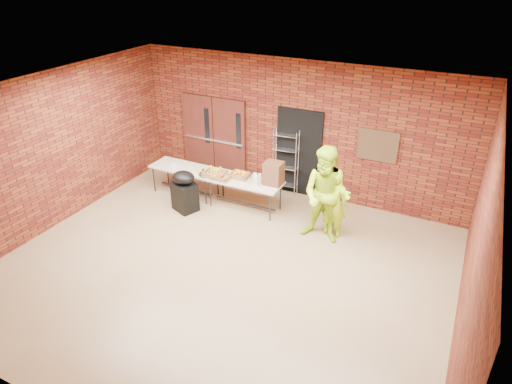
# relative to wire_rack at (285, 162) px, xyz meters

# --- Properties ---
(room) EXTENTS (8.08, 7.08, 3.28)m
(room) POSITION_rel_wire_rack_xyz_m (0.17, -3.32, 0.79)
(room) COLOR #8D714C
(room) RESTS_ON ground
(double_doors) EXTENTS (1.78, 0.12, 2.10)m
(double_doors) POSITION_rel_wire_rack_xyz_m (-2.02, 0.12, 0.24)
(double_doors) COLOR #4C1E15
(double_doors) RESTS_ON room
(dark_doorway) EXTENTS (1.10, 0.06, 2.10)m
(dark_doorway) POSITION_rel_wire_rack_xyz_m (0.27, 0.14, 0.24)
(dark_doorway) COLOR black
(dark_doorway) RESTS_ON room
(bronze_plaque) EXTENTS (0.85, 0.04, 0.70)m
(bronze_plaque) POSITION_rel_wire_rack_xyz_m (2.07, 0.13, 0.74)
(bronze_plaque) COLOR #442F1B
(bronze_plaque) RESTS_ON room
(wire_rack) EXTENTS (0.61, 0.24, 1.62)m
(wire_rack) POSITION_rel_wire_rack_xyz_m (0.00, 0.00, 0.00)
(wire_rack) COLOR silver
(wire_rack) RESTS_ON room
(table_left) EXTENTS (1.67, 0.72, 0.68)m
(table_left) POSITION_rel_wire_rack_xyz_m (-2.14, -1.08, -0.18)
(table_left) COLOR tan
(table_left) RESTS_ON room
(table_right) EXTENTS (1.70, 0.72, 0.70)m
(table_right) POSITION_rel_wire_rack_xyz_m (-0.51, -1.09, -0.17)
(table_right) COLOR tan
(table_right) RESTS_ON room
(basket_bananas) EXTENTS (0.48, 0.37, 0.15)m
(basket_bananas) POSITION_rel_wire_rack_xyz_m (-1.24, -1.20, -0.05)
(basket_bananas) COLOR olive
(basket_bananas) RESTS_ON table_right
(basket_oranges) EXTENTS (0.42, 0.33, 0.13)m
(basket_oranges) POSITION_rel_wire_rack_xyz_m (-0.70, -1.00, -0.06)
(basket_oranges) COLOR olive
(basket_oranges) RESTS_ON table_right
(basket_apples) EXTENTS (0.41, 0.32, 0.13)m
(basket_apples) POSITION_rel_wire_rack_xyz_m (-1.04, -1.27, -0.06)
(basket_apples) COLOR olive
(basket_apples) RESTS_ON table_right
(muffin_tray) EXTENTS (0.44, 0.44, 0.11)m
(muffin_tray) POSITION_rel_wire_rack_xyz_m (-1.44, -1.18, -0.08)
(muffin_tray) COLOR #144C1E
(muffin_tray) RESTS_ON table_left
(napkin_box) EXTENTS (0.16, 0.11, 0.05)m
(napkin_box) POSITION_rel_wire_rack_xyz_m (-2.40, -1.13, -0.10)
(napkin_box) COLOR silver
(napkin_box) RESTS_ON table_left
(coffee_dispenser) EXTENTS (0.39, 0.35, 0.51)m
(coffee_dispenser) POSITION_rel_wire_rack_xyz_m (0.12, -0.96, 0.14)
(coffee_dispenser) COLOR #57321D
(coffee_dispenser) RESTS_ON table_right
(cup_stack_front) EXTENTS (0.09, 0.09, 0.27)m
(cup_stack_front) POSITION_rel_wire_rack_xyz_m (-0.23, -1.16, 0.02)
(cup_stack_front) COLOR silver
(cup_stack_front) RESTS_ON table_right
(cup_stack_mid) EXTENTS (0.08, 0.08, 0.24)m
(cup_stack_mid) POSITION_rel_wire_rack_xyz_m (-0.17, -1.22, 0.01)
(cup_stack_mid) COLOR silver
(cup_stack_mid) RESTS_ON table_right
(cup_stack_back) EXTENTS (0.08, 0.08, 0.23)m
(cup_stack_back) POSITION_rel_wire_rack_xyz_m (-0.16, -1.08, 0.00)
(cup_stack_back) COLOR silver
(cup_stack_back) RESTS_ON table_right
(covered_grill) EXTENTS (0.65, 0.60, 0.95)m
(covered_grill) POSITION_rel_wire_rack_xyz_m (-1.69, -1.77, -0.33)
(covered_grill) COLOR black
(covered_grill) RESTS_ON room
(volunteer_woman) EXTENTS (0.56, 0.40, 1.47)m
(volunteer_woman) POSITION_rel_wire_rack_xyz_m (1.62, -1.29, -0.07)
(volunteer_woman) COLOR #AADA18
(volunteer_woman) RESTS_ON room
(volunteer_man) EXTENTS (0.99, 0.78, 2.01)m
(volunteer_man) POSITION_rel_wire_rack_xyz_m (1.51, -1.53, 0.20)
(volunteer_man) COLOR #AADA18
(volunteer_man) RESTS_ON room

